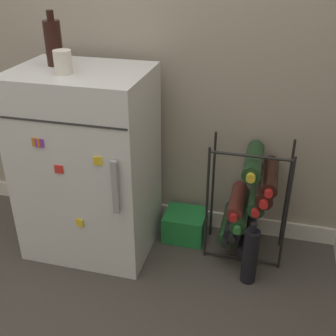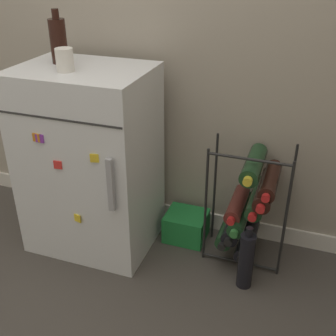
{
  "view_description": "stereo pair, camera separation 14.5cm",
  "coord_description": "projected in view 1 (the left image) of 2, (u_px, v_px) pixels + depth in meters",
  "views": [
    {
      "loc": [
        0.52,
        -1.28,
        1.34
      ],
      "look_at": [
        0.09,
        0.36,
        0.44
      ],
      "focal_mm": 45.0,
      "sensor_mm": 36.0,
      "label": 1
    },
    {
      "loc": [
        0.66,
        -1.23,
        1.34
      ],
      "look_at": [
        0.09,
        0.36,
        0.44
      ],
      "focal_mm": 45.0,
      "sensor_mm": 36.0,
      "label": 2
    }
  ],
  "objects": [
    {
      "name": "loose_bottle_floor",
      "position": [
        250.0,
        256.0,
        1.84
      ],
      "size": [
        0.07,
        0.07,
        0.31
      ],
      "color": "black",
      "rests_on": "ground_plane"
    },
    {
      "name": "mini_fridge",
      "position": [
        88.0,
        164.0,
        1.95
      ],
      "size": [
        0.58,
        0.47,
        0.88
      ],
      "color": "silver",
      "rests_on": "ground_plane"
    },
    {
      "name": "fridge_top_bottle",
      "position": [
        53.0,
        42.0,
        1.76
      ],
      "size": [
        0.07,
        0.07,
        0.22
      ],
      "color": "black",
      "rests_on": "mini_fridge"
    },
    {
      "name": "fridge_top_cup",
      "position": [
        63.0,
        62.0,
        1.67
      ],
      "size": [
        0.07,
        0.07,
        0.09
      ],
      "color": "silver",
      "rests_on": "mini_fridge"
    },
    {
      "name": "wine_rack",
      "position": [
        248.0,
        201.0,
        1.95
      ],
      "size": [
        0.36,
        0.33,
        0.58
      ],
      "color": "black",
      "rests_on": "ground_plane"
    },
    {
      "name": "ground_plane",
      "position": [
        126.0,
        292.0,
        1.83
      ],
      "size": [
        14.0,
        14.0,
        0.0
      ],
      "primitive_type": "plane",
      "color": "#423D38"
    },
    {
      "name": "soda_box",
      "position": [
        185.0,
        225.0,
        2.16
      ],
      "size": [
        0.2,
        0.18,
        0.14
      ],
      "color": "#1E7F38",
      "rests_on": "ground_plane"
    }
  ]
}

